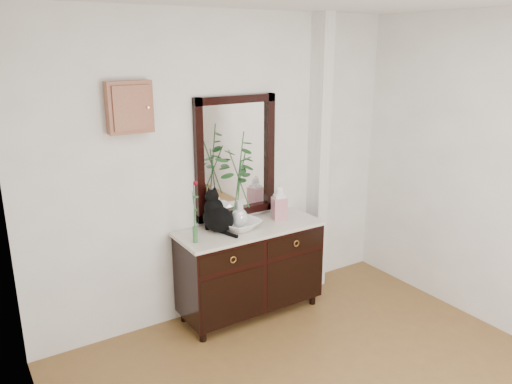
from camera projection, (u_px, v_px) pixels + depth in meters
wall_back at (226, 168)px, 4.45m from camera, size 3.60×0.04×2.70m
pilaster at (318, 157)px, 4.90m from camera, size 0.12×0.20×2.70m
sideboard at (250, 266)px, 4.55m from camera, size 1.33×0.52×0.82m
wall_mirror at (236, 157)px, 4.47m from camera, size 0.80×0.06×1.10m
key_cabinet at (130, 107)px, 3.81m from camera, size 0.35×0.10×0.40m
cat at (218, 211)px, 4.29m from camera, size 0.34×0.38×0.37m
lotus_bowl at (240, 225)px, 4.38m from camera, size 0.41×0.41×0.08m
vase_branches at (239, 180)px, 4.26m from camera, size 0.52×0.52×0.86m
bud_vase_rose at (194, 212)px, 4.02m from camera, size 0.08×0.08×0.53m
ginger_jar at (279, 202)px, 4.60m from camera, size 0.15×0.15×0.33m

